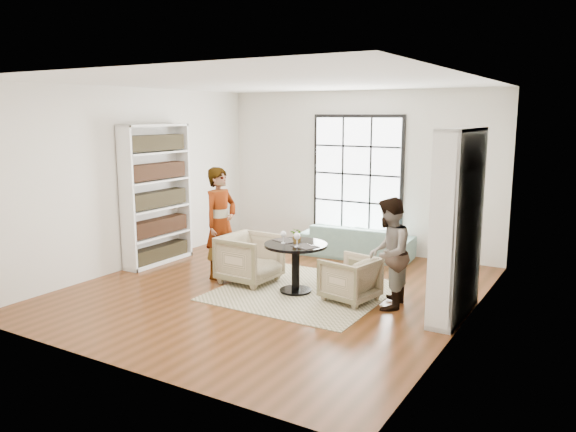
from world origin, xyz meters
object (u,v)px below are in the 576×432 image
Objects in this scene: pedestal_table at (296,257)px; wine_glass_left at (283,234)px; person_left at (221,223)px; person_right at (388,253)px; armchair_right at (350,279)px; armchair_left at (250,258)px; flower_centerpiece at (297,236)px; sofa at (357,241)px; wine_glass_right at (297,237)px.

wine_glass_left is at bearing -154.41° from pedestal_table.
person_left is 1.18× the size of person_right.
pedestal_table is at bearing -74.63° from armchair_right.
armchair_left is 0.99m from flower_centerpiece.
person_right is at bearing 118.02° from sofa.
armchair_right reaches higher than sofa.
flower_centerpiece is at bearing -90.94° from armchair_left.
armchair_left is at bearing -79.19° from armchair_right.
armchair_left is at bearing 167.74° from wine_glass_left.
wine_glass_left reaches higher than armchair_right.
sofa is 2.41m from flower_centerpiece.
pedestal_table is 0.86m from armchair_right.
flower_centerpiece is (-1.37, -0.03, 0.09)m from person_right.
flower_centerpiece is at bearing 65.51° from pedestal_table.
armchair_left is 4.51× the size of wine_glass_left.
sofa is 2.49m from armchair_right.
sofa is at bearing 92.03° from pedestal_table.
armchair_right is 0.98m from flower_centerpiece.
person_left is at bearing 173.09° from wine_glass_left.
sofa is 2.62m from wine_glass_right.
person_right is at bearing 1.34° from flower_centerpiece.
sofa is at bearing -147.07° from armchair_right.
armchair_right is 0.94m from wine_glass_right.
armchair_right is 1.15m from wine_glass_left.
person_left is 9.59× the size of wine_glass_left.
person_left is 8.43× the size of wine_glass_right.
armchair_right is 3.04× the size of flower_centerpiece.
person_right is at bearing 5.12° from wine_glass_left.
person_right is 6.61× the size of flower_centerpiece.
person_right reaches higher than pedestal_table.
pedestal_table is 4.37× the size of wine_glass_right.
pedestal_table is 0.52× the size of person_left.
armchair_left is 0.86m from wine_glass_left.
wine_glass_right reaches higher than sofa.
wine_glass_left is at bearing -91.70° from person_left.
pedestal_table is at bearing 87.59° from sofa.
wine_glass_left is at bearing 161.72° from wine_glass_right.
armchair_right is at bearing -99.30° from person_right.
wine_glass_right is 0.23m from flower_centerpiece.
person_right reaches higher than wine_glass_right.
flower_centerpiece is (0.87, -0.04, 0.47)m from armchair_left.
wine_glass_right is (-0.71, -0.23, 0.57)m from armchair_right.
person_left is at bearing 178.21° from flower_centerpiece.
person_left is at bearing 91.97° from armchair_left.
sofa is 2.51m from wine_glass_left.
wine_glass_left is (-1.55, -0.14, 0.11)m from person_right.
armchair_left is 0.55× the size of person_right.
flower_centerpiece is at bearing -76.54° from armchair_right.
wine_glass_left is at bearing -70.87° from armchair_right.
wine_glass_left is (0.69, -0.15, 0.48)m from armchair_left.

